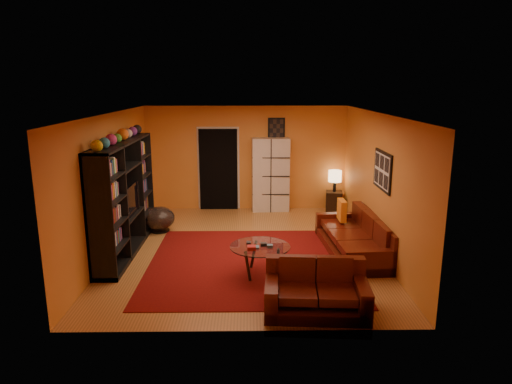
{
  "coord_description": "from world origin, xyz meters",
  "views": [
    {
      "loc": [
        0.08,
        -8.34,
        3.13
      ],
      "look_at": [
        0.2,
        0.1,
        1.12
      ],
      "focal_mm": 32.0,
      "sensor_mm": 36.0,
      "label": 1
    }
  ],
  "objects_px": {
    "loveseat": "(316,290)",
    "entertainment_unit": "(124,197)",
    "coffee_table": "(260,249)",
    "bowl_chair": "(159,218)",
    "storage_cabinet": "(271,175)",
    "side_table": "(334,201)",
    "table_lamp": "(335,177)",
    "tv": "(126,201)",
    "sofa": "(359,238)"
  },
  "relations": [
    {
      "from": "entertainment_unit",
      "to": "coffee_table",
      "type": "xyz_separation_m",
      "value": [
        2.53,
        -1.21,
        -0.59
      ]
    },
    {
      "from": "bowl_chair",
      "to": "loveseat",
      "type": "bearing_deg",
      "value": -50.94
    },
    {
      "from": "loveseat",
      "to": "bowl_chair",
      "type": "distance_m",
      "value": 4.58
    },
    {
      "from": "storage_cabinet",
      "to": "side_table",
      "type": "distance_m",
      "value": 1.73
    },
    {
      "from": "sofa",
      "to": "side_table",
      "type": "height_order",
      "value": "sofa"
    },
    {
      "from": "sofa",
      "to": "tv",
      "type": "bearing_deg",
      "value": 174.62
    },
    {
      "from": "bowl_chair",
      "to": "coffee_table",
      "type": "bearing_deg",
      "value": -47.86
    },
    {
      "from": "loveseat",
      "to": "entertainment_unit",
      "type": "bearing_deg",
      "value": 57.53
    },
    {
      "from": "tv",
      "to": "table_lamp",
      "type": "xyz_separation_m",
      "value": [
        4.42,
        2.77,
        -0.12
      ]
    },
    {
      "from": "tv",
      "to": "bowl_chair",
      "type": "bearing_deg",
      "value": -16.54
    },
    {
      "from": "loveseat",
      "to": "bowl_chair",
      "type": "relative_size",
      "value": 2.25
    },
    {
      "from": "bowl_chair",
      "to": "table_lamp",
      "type": "distance_m",
      "value": 4.4
    },
    {
      "from": "loveseat",
      "to": "table_lamp",
      "type": "height_order",
      "value": "table_lamp"
    },
    {
      "from": "tv",
      "to": "sofa",
      "type": "distance_m",
      "value": 4.43
    },
    {
      "from": "side_table",
      "to": "entertainment_unit",
      "type": "bearing_deg",
      "value": -148.81
    },
    {
      "from": "bowl_chair",
      "to": "sofa",
      "type": "bearing_deg",
      "value": -18.23
    },
    {
      "from": "tv",
      "to": "storage_cabinet",
      "type": "height_order",
      "value": "storage_cabinet"
    },
    {
      "from": "storage_cabinet",
      "to": "bowl_chair",
      "type": "relative_size",
      "value": 2.77
    },
    {
      "from": "sofa",
      "to": "side_table",
      "type": "bearing_deg",
      "value": 85.17
    },
    {
      "from": "loveseat",
      "to": "storage_cabinet",
      "type": "bearing_deg",
      "value": 8.36
    },
    {
      "from": "tv",
      "to": "sofa",
      "type": "xyz_separation_m",
      "value": [
        4.37,
        -0.13,
        -0.72
      ]
    },
    {
      "from": "entertainment_unit",
      "to": "side_table",
      "type": "height_order",
      "value": "entertainment_unit"
    },
    {
      "from": "coffee_table",
      "to": "side_table",
      "type": "bearing_deg",
      "value": 63.58
    },
    {
      "from": "sofa",
      "to": "side_table",
      "type": "distance_m",
      "value": 2.9
    },
    {
      "from": "bowl_chair",
      "to": "tv",
      "type": "bearing_deg",
      "value": -106.54
    },
    {
      "from": "bowl_chair",
      "to": "side_table",
      "type": "distance_m",
      "value": 4.36
    },
    {
      "from": "loveseat",
      "to": "side_table",
      "type": "relative_size",
      "value": 2.96
    },
    {
      "from": "bowl_chair",
      "to": "table_lamp",
      "type": "height_order",
      "value": "table_lamp"
    },
    {
      "from": "loveseat",
      "to": "side_table",
      "type": "distance_m",
      "value": 5.26
    },
    {
      "from": "entertainment_unit",
      "to": "storage_cabinet",
      "type": "relative_size",
      "value": 1.64
    },
    {
      "from": "coffee_table",
      "to": "storage_cabinet",
      "type": "height_order",
      "value": "storage_cabinet"
    },
    {
      "from": "side_table",
      "to": "table_lamp",
      "type": "height_order",
      "value": "table_lamp"
    },
    {
      "from": "storage_cabinet",
      "to": "table_lamp",
      "type": "bearing_deg",
      "value": -5.93
    },
    {
      "from": "entertainment_unit",
      "to": "table_lamp",
      "type": "relative_size",
      "value": 5.61
    },
    {
      "from": "coffee_table",
      "to": "bowl_chair",
      "type": "height_order",
      "value": "bowl_chair"
    },
    {
      "from": "storage_cabinet",
      "to": "table_lamp",
      "type": "xyz_separation_m",
      "value": [
        1.59,
        -0.09,
        -0.03
      ]
    },
    {
      "from": "storage_cabinet",
      "to": "bowl_chair",
      "type": "bearing_deg",
      "value": -148.69
    },
    {
      "from": "entertainment_unit",
      "to": "side_table",
      "type": "relative_size",
      "value": 6.0
    },
    {
      "from": "side_table",
      "to": "sofa",
      "type": "bearing_deg",
      "value": -91.14
    },
    {
      "from": "tv",
      "to": "side_table",
      "type": "relative_size",
      "value": 1.93
    },
    {
      "from": "entertainment_unit",
      "to": "bowl_chair",
      "type": "xyz_separation_m",
      "value": [
        0.4,
        1.13,
        -0.76
      ]
    },
    {
      "from": "table_lamp",
      "to": "sofa",
      "type": "bearing_deg",
      "value": -91.14
    },
    {
      "from": "storage_cabinet",
      "to": "bowl_chair",
      "type": "height_order",
      "value": "storage_cabinet"
    },
    {
      "from": "storage_cabinet",
      "to": "side_table",
      "type": "relative_size",
      "value": 3.66
    },
    {
      "from": "tv",
      "to": "bowl_chair",
      "type": "height_order",
      "value": "tv"
    },
    {
      "from": "entertainment_unit",
      "to": "tv",
      "type": "relative_size",
      "value": 3.1
    },
    {
      "from": "loveseat",
      "to": "bowl_chair",
      "type": "xyz_separation_m",
      "value": [
        -2.88,
        3.55,
        0.0
      ]
    },
    {
      "from": "sofa",
      "to": "coffee_table",
      "type": "bearing_deg",
      "value": -155.26
    },
    {
      "from": "entertainment_unit",
      "to": "sofa",
      "type": "xyz_separation_m",
      "value": [
        4.42,
        -0.19,
        -0.77
      ]
    },
    {
      "from": "entertainment_unit",
      "to": "loveseat",
      "type": "height_order",
      "value": "entertainment_unit"
    }
  ]
}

